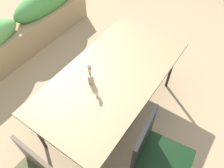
# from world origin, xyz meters

# --- Properties ---
(ground_plane) EXTENTS (12.00, 12.00, 0.00)m
(ground_plane) POSITION_xyz_m (0.00, 0.00, 0.00)
(ground_plane) COLOR #9E7F5B
(dining_table) EXTENTS (1.79, 0.92, 0.75)m
(dining_table) POSITION_xyz_m (-0.02, -0.09, 0.71)
(dining_table) COLOR #8C704C
(dining_table) RESTS_ON ground
(chair_near_left) EXTENTS (0.52, 0.52, 0.96)m
(chair_near_left) POSITION_xyz_m (-0.43, -0.84, 0.55)
(chair_near_left) COLOR black
(chair_near_left) RESTS_ON ground
(flower_vase) EXTENTS (0.06, 0.06, 0.26)m
(flower_vase) POSITION_xyz_m (-0.23, 0.02, 0.86)
(flower_vase) COLOR tan
(flower_vase) RESTS_ON dining_table
(planter_box) EXTENTS (2.63, 0.40, 0.77)m
(planter_box) POSITION_xyz_m (0.18, 1.73, 0.36)
(planter_box) COLOR #9E7F56
(planter_box) RESTS_ON ground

